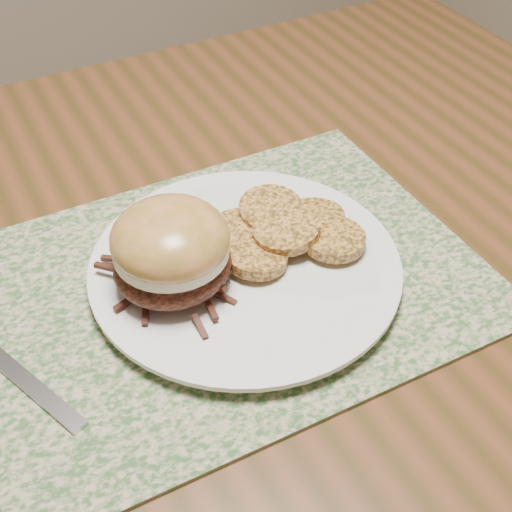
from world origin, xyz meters
The scene contains 6 objects.
dining_table centered at (0.00, 0.00, 0.67)m, with size 1.50×0.90×0.75m.
placemat centered at (0.19, 0.00, 0.75)m, with size 0.45×0.33×0.00m, color #375B2E.
dinner_plate centered at (0.21, 0.00, 0.76)m, with size 0.26×0.26×0.02m, color white.
pork_sandwich centered at (0.15, 0.00, 0.81)m, with size 0.13×0.13×0.08m.
roasted_potatoes centered at (0.26, 0.01, 0.78)m, with size 0.14×0.14×0.04m.
fork centered at (0.00, -0.02, 0.76)m, with size 0.08×0.16×0.00m.
Camera 1 is at (0.01, -0.42, 1.20)m, focal length 50.00 mm.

